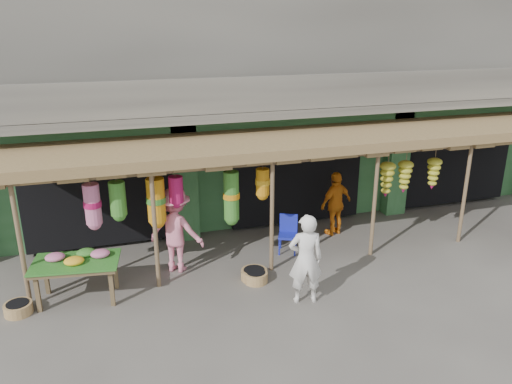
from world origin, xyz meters
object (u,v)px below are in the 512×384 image
object	(u,v)px
blue_chair	(288,231)
person_vendor	(336,203)
person_shopper	(176,230)
flower_table	(77,263)
person_front	(306,259)

from	to	relation	value
blue_chair	person_vendor	bearing A→B (deg)	45.74
blue_chair	person_shopper	distance (m)	2.74
flower_table	person_front	size ratio (longest dim) A/B	0.96
person_front	flower_table	bearing A→B (deg)	-7.68
flower_table	blue_chair	size ratio (longest dim) A/B	1.95
person_vendor	blue_chair	bearing A→B (deg)	2.39
person_front	person_vendor	world-z (taller)	person_front
flower_table	blue_chair	bearing A→B (deg)	18.15
flower_table	blue_chair	distance (m)	4.83
person_vendor	person_shopper	size ratio (longest dim) A/B	0.88
blue_chair	person_front	xyz separation A→B (m)	(-0.51, -2.25, 0.42)
person_front	person_shopper	world-z (taller)	person_shopper
blue_chair	flower_table	bearing A→B (deg)	-145.43
person_shopper	person_front	bearing A→B (deg)	167.99
blue_chair	person_front	bearing A→B (deg)	-77.88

